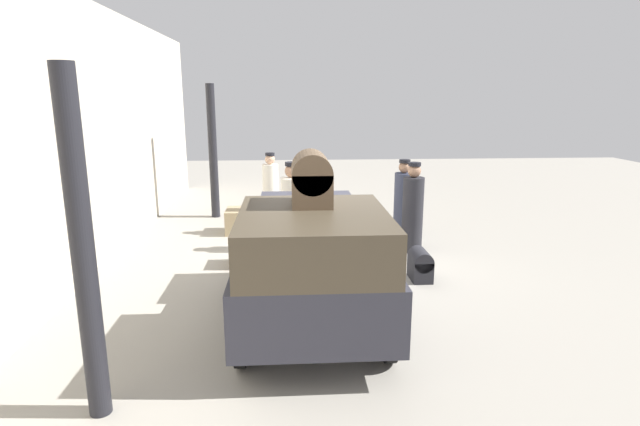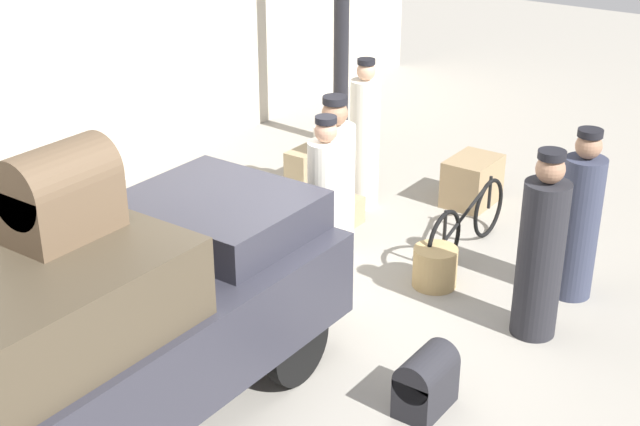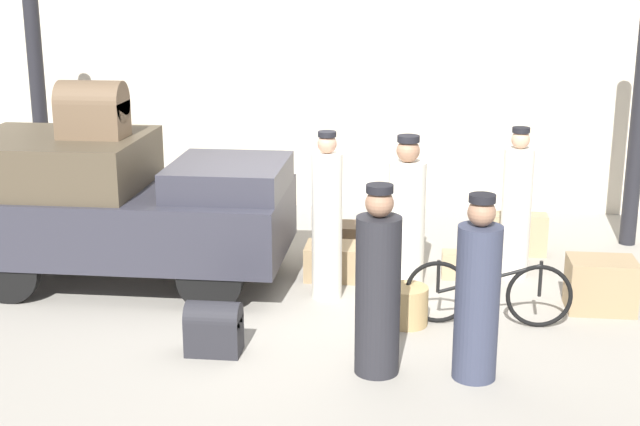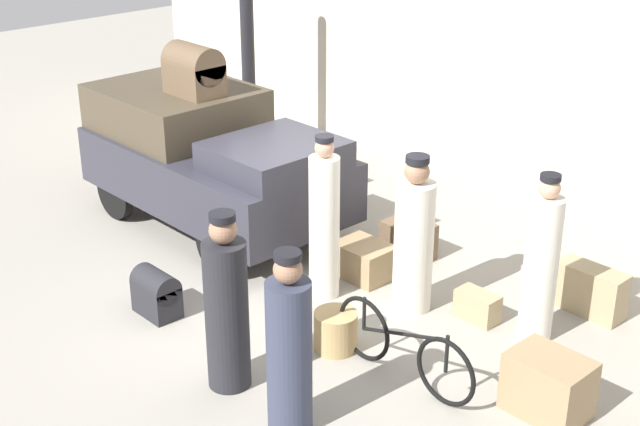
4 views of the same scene
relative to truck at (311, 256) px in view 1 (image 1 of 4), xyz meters
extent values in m
plane|color=gray|center=(2.12, -0.47, -0.93)|extent=(30.00, 30.00, 0.00)
cube|color=beige|center=(2.12, 3.61, 1.32)|extent=(16.00, 0.15, 4.50)
cylinder|color=black|center=(-1.78, 2.09, 0.68)|extent=(0.21, 0.21, 3.22)
cylinder|color=black|center=(6.09, 2.09, 0.68)|extent=(0.21, 0.21, 3.22)
cylinder|color=black|center=(1.22, 0.83, -0.58)|extent=(0.70, 0.12, 0.70)
cylinder|color=black|center=(1.22, -0.83, -0.58)|extent=(0.70, 0.12, 0.70)
cylinder|color=black|center=(-0.99, 0.83, -0.58)|extent=(0.70, 0.12, 0.70)
cylinder|color=black|center=(-0.99, -0.83, -0.58)|extent=(0.70, 0.12, 0.70)
cube|color=#2D2D38|center=(0.11, 0.00, -0.19)|extent=(3.56, 1.82, 0.73)
cube|color=#473D2D|center=(-0.69, 0.00, 0.46)|extent=(1.96, 1.67, 0.58)
cube|color=#2D2D38|center=(1.27, 0.00, 0.33)|extent=(1.25, 1.42, 0.33)
torus|color=black|center=(4.59, -0.88, -0.60)|extent=(0.66, 0.04, 0.66)
torus|color=black|center=(3.58, -0.88, -0.60)|extent=(0.66, 0.04, 0.66)
cylinder|color=black|center=(4.09, -0.88, -0.44)|extent=(1.02, 0.04, 0.36)
cylinder|color=black|center=(3.58, -0.88, -0.43)|extent=(0.04, 0.04, 0.34)
cylinder|color=black|center=(4.59, -0.88, -0.41)|extent=(0.04, 0.04, 0.37)
cylinder|color=tan|center=(3.27, -0.95, -0.73)|extent=(0.43, 0.43, 0.40)
cylinder|color=silver|center=(4.49, 0.66, -0.17)|extent=(0.34, 0.34, 1.52)
sphere|color=tan|center=(4.49, 0.66, 0.69)|extent=(0.21, 0.21, 0.21)
cylinder|color=black|center=(4.49, 0.66, 0.80)|extent=(0.20, 0.20, 0.06)
cylinder|color=silver|center=(3.23, 0.21, -0.22)|extent=(0.42, 0.42, 1.43)
sphere|color=#936B51|center=(3.23, 0.21, 0.63)|extent=(0.26, 0.26, 0.26)
cylinder|color=black|center=(3.23, 0.21, 0.76)|extent=(0.25, 0.25, 0.07)
cylinder|color=silver|center=(2.39, -0.27, -0.13)|extent=(0.33, 0.33, 1.61)
sphere|color=tan|center=(2.39, -0.27, 0.78)|extent=(0.20, 0.20, 0.20)
cylinder|color=black|center=(2.39, -0.27, 0.88)|extent=(0.19, 0.19, 0.06)
cylinder|color=#232328|center=(3.03, -2.08, -0.21)|extent=(0.40, 0.40, 1.44)
sphere|color=#936B51|center=(3.03, -2.08, 0.64)|extent=(0.25, 0.25, 0.25)
cylinder|color=black|center=(3.03, -2.08, 0.76)|extent=(0.23, 0.23, 0.07)
cylinder|color=#33384C|center=(3.89, -2.10, -0.23)|extent=(0.39, 0.39, 1.39)
sphere|color=#936B51|center=(3.89, -2.10, 0.58)|extent=(0.24, 0.24, 0.24)
cylinder|color=black|center=(3.89, -2.10, 0.71)|extent=(0.23, 0.23, 0.07)
cube|color=brown|center=(2.41, 1.09, -0.71)|extent=(0.57, 0.43, 0.44)
cube|color=#9E8966|center=(3.88, 0.51, -0.77)|extent=(0.45, 0.25, 0.31)
cube|color=#937A56|center=(5.29, -0.33, -0.65)|extent=(0.69, 0.50, 0.56)
cube|color=#9E8966|center=(4.60, 1.50, -0.67)|extent=(0.74, 0.30, 0.52)
cube|color=#937A56|center=(2.40, 0.35, -0.73)|extent=(0.63, 0.49, 0.40)
cube|color=#232328|center=(1.50, -1.85, -0.75)|extent=(0.51, 0.32, 0.35)
cylinder|color=#232328|center=(1.50, -1.85, -0.58)|extent=(0.51, 0.32, 0.32)
cube|color=brown|center=(-0.24, 0.00, 0.94)|extent=(0.72, 0.47, 0.40)
cylinder|color=brown|center=(-0.24, 0.00, 1.14)|extent=(0.72, 0.47, 0.47)
camera|label=1|loc=(-6.10, 0.27, 2.02)|focal=28.00mm
camera|label=2|loc=(-3.61, -4.50, 3.34)|focal=50.00mm
camera|label=3|loc=(3.35, -9.40, 2.59)|focal=50.00mm
camera|label=4|loc=(8.66, -6.23, 3.84)|focal=50.00mm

